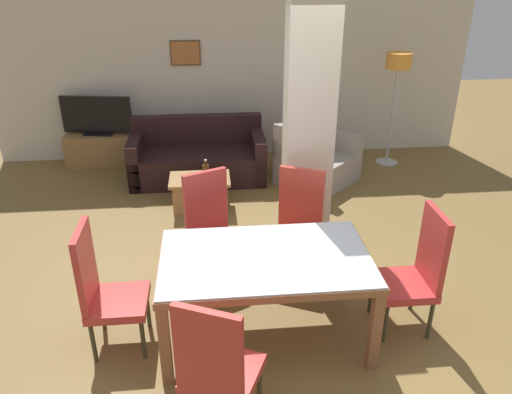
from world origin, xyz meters
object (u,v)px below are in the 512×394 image
at_px(dining_chair_head_left, 104,288).
at_px(dining_chair_far_left, 212,226).
at_px(dining_table, 265,272).
at_px(bottle, 206,171).
at_px(sofa, 198,158).
at_px(dining_chair_head_right, 416,270).
at_px(tv_screen, 97,116).
at_px(armchair, 315,161).
at_px(dining_chair_near_left, 217,367).
at_px(dining_chair_far_right, 297,223).
at_px(coffee_table, 200,192).
at_px(tv_stand, 101,149).
at_px(floor_lamp, 397,71).

bearing_deg(dining_chair_head_left, dining_chair_far_left, 136.53).
distance_m(dining_table, bottle, 2.46).
xyz_separation_m(sofa, bottle, (0.11, -0.97, 0.21)).
height_order(dining_chair_head_right, tv_screen, dining_chair_head_right).
bearing_deg(armchair, dining_chair_near_left, 26.40).
bearing_deg(armchair, dining_table, 27.65).
xyz_separation_m(dining_chair_far_right, tv_screen, (-2.44, 3.14, 0.20)).
bearing_deg(coffee_table, sofa, 91.87).
bearing_deg(armchair, tv_screen, -60.25).
relative_size(dining_chair_head_left, sofa, 0.58).
relative_size(dining_chair_head_right, dining_chair_far_left, 1.00).
bearing_deg(dining_chair_far_right, sofa, -43.36).
xyz_separation_m(dining_table, dining_chair_head_left, (-1.26, 0.00, -0.06)).
bearing_deg(armchair, dining_chair_far_left, 12.68).
height_order(bottle, tv_stand, bottle).
height_order(dining_chair_near_left, tv_screen, dining_chair_near_left).
height_order(armchair, tv_stand, armchair).
height_order(dining_chair_head_right, dining_chair_far_left, same).
relative_size(sofa, tv_screen, 1.80).
bearing_deg(dining_chair_head_left, sofa, 168.47).
xyz_separation_m(dining_chair_far_left, tv_stand, (-1.62, 3.12, -0.31)).
height_order(dining_chair_far_right, bottle, dining_chair_far_right).
bearing_deg(dining_chair_head_right, dining_chair_head_left, 90.00).
xyz_separation_m(dining_chair_near_left, dining_chair_far_left, (-0.00, 1.81, 0.00)).
xyz_separation_m(dining_table, tv_screen, (-2.03, 4.02, 0.14)).
bearing_deg(tv_stand, dining_chair_far_right, -52.11).
height_order(coffee_table, bottle, bottle).
bearing_deg(dining_chair_far_right, bottle, -35.34).
bearing_deg(coffee_table, tv_stand, 132.88).
xyz_separation_m(dining_chair_near_left, coffee_table, (-0.13, 3.32, -0.35)).
bearing_deg(floor_lamp, dining_chair_far_left, -134.63).
relative_size(dining_chair_head_left, coffee_table, 1.45).
relative_size(dining_chair_near_left, dining_chair_head_left, 1.00).
xyz_separation_m(dining_chair_head_right, sofa, (-1.82, 3.39, -0.27)).
bearing_deg(coffee_table, dining_chair_near_left, -87.80).
xyz_separation_m(dining_chair_far_left, coffee_table, (-0.13, 1.51, -0.35)).
distance_m(dining_chair_head_left, dining_chair_head_right, 2.51).
distance_m(dining_table, tv_screen, 4.50).
bearing_deg(sofa, dining_chair_head_right, 118.26).
distance_m(dining_chair_near_left, dining_chair_head_right, 1.90).
bearing_deg(dining_chair_far_left, dining_chair_head_right, 126.97).
bearing_deg(tv_stand, dining_chair_head_left, -79.15).
bearing_deg(dining_chair_far_left, tv_stand, -87.23).
distance_m(coffee_table, tv_screen, 2.26).
height_order(dining_table, dining_chair_head_left, dining_chair_head_left).
bearing_deg(dining_chair_far_right, armchair, -81.00).
bearing_deg(floor_lamp, tv_stand, 175.16).
xyz_separation_m(dining_chair_near_left, sofa, (-0.16, 4.30, -0.27)).
distance_m(dining_chair_head_right, floor_lamp, 3.89).
xyz_separation_m(tv_stand, floor_lamp, (4.34, -0.37, 1.16)).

